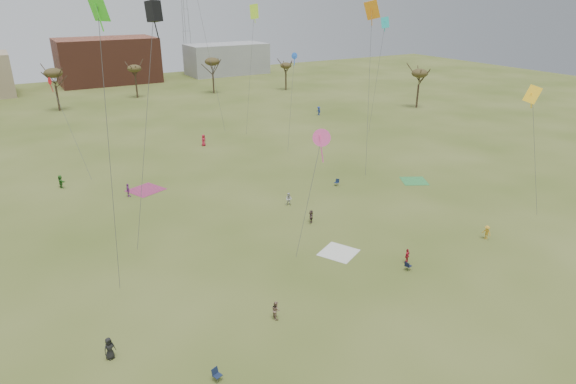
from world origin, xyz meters
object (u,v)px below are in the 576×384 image
camp_chair_left (217,377)px  radio_tower (184,8)px  camp_chair_right (337,184)px  spectator_fore_a (407,256)px  camp_chair_center (408,267)px

camp_chair_left → radio_tower: 135.36m
camp_chair_right → spectator_fore_a: bearing=-43.6°
spectator_fore_a → radio_tower: bearing=-122.5°
camp_chair_right → radio_tower: 105.64m
camp_chair_center → radio_tower: size_ratio=0.02×
camp_chair_right → radio_tower: radio_tower is taller
spectator_fore_a → camp_chair_center: spectator_fore_a is taller
camp_chair_left → camp_chair_right: bearing=22.5°
spectator_fore_a → camp_chair_right: (5.82, 19.23, -0.44)m
radio_tower → camp_chair_right: bearing=-99.2°
camp_chair_left → spectator_fore_a: bearing=-6.2°
camp_chair_right → radio_tower: bearing=144.0°
camp_chair_right → radio_tower: (16.61, 102.59, 18.95)m
camp_chair_left → camp_chair_right: (26.72, 24.24, 0.00)m
spectator_fore_a → camp_chair_center: bearing=29.5°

